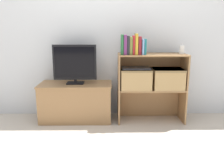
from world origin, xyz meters
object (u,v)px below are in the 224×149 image
object	(u,v)px
tv_stand	(76,102)
book_charcoal	(128,45)
book_mustard	(136,44)
laptop	(136,68)
book_plum	(125,45)
storage_basket_left	(136,78)
book_maroon	(140,46)
book_skyblue	(143,47)
storage_basket_right	(168,78)
book_forest	(122,45)
baby_monitor	(182,50)
tv	(75,63)
book_crimson	(134,45)
book_teal	(145,47)
book_olive	(131,46)

from	to	relation	value
tv_stand	book_charcoal	distance (m)	1.01
book_mustard	laptop	bearing A→B (deg)	80.22
laptop	book_plum	bearing A→B (deg)	-161.93
storage_basket_left	book_maroon	bearing A→B (deg)	-54.81
book_skyblue	tv_stand	bearing A→B (deg)	173.67
tv_stand	laptop	size ratio (longest dim) A/B	2.66
book_charcoal	laptop	distance (m)	0.31
book_mustard	storage_basket_right	distance (m)	0.60
book_skyblue	laptop	bearing A→B (deg)	146.14
book_forest	storage_basket_left	xyz separation A→B (m)	(0.18, 0.05, -0.43)
baby_monitor	storage_basket_left	world-z (taller)	baby_monitor
tv	book_plum	distance (m)	0.69
book_forest	book_crimson	distance (m)	0.14
storage_basket_left	laptop	size ratio (longest dim) A/B	1.10
book_forest	laptop	distance (m)	0.35
tv_stand	book_charcoal	size ratio (longest dim) A/B	4.18
book_teal	storage_basket_left	world-z (taller)	book_teal
book_forest	book_maroon	distance (m)	0.21
book_plum	book_crimson	size ratio (longest dim) A/B	1.04
storage_basket_right	tv_stand	bearing A→B (deg)	177.72
book_maroon	book_teal	xyz separation A→B (m)	(0.06, 0.00, -0.01)
tv	baby_monitor	size ratio (longest dim) A/B	4.20
book_plum	book_charcoal	distance (m)	0.04
tv_stand	book_crimson	world-z (taller)	book_crimson
tv_stand	book_plum	distance (m)	1.00
book_charcoal	book_teal	world-z (taller)	book_charcoal
tv_stand	tv	bearing A→B (deg)	-90.00
tv_stand	book_mustard	size ratio (longest dim) A/B	3.73
book_maroon	laptop	distance (m)	0.29
baby_monitor	book_skyblue	bearing A→B (deg)	-173.02
book_olive	laptop	distance (m)	0.30
tv	book_forest	distance (m)	0.66
laptop	storage_basket_left	bearing A→B (deg)	90.00
book_plum	book_olive	xyz separation A→B (m)	(0.07, 0.00, -0.01)
storage_basket_left	book_teal	bearing A→B (deg)	-25.57
book_teal	storage_basket_left	size ratio (longest dim) A/B	0.49
book_mustard	book_olive	bearing A→B (deg)	180.00
book_forest	book_mustard	bearing A→B (deg)	0.00
tv_stand	storage_basket_left	bearing A→B (deg)	-3.48
book_charcoal	book_maroon	bearing A→B (deg)	0.00
book_plum	laptop	xyz separation A→B (m)	(0.14, 0.05, -0.30)
book_crimson	storage_basket_right	bearing A→B (deg)	5.94
book_plum	book_crimson	xyz separation A→B (m)	(0.10, 0.00, -0.00)
book_plum	tv	bearing A→B (deg)	171.71
book_olive	book_charcoal	bearing A→B (deg)	180.00
book_skyblue	storage_basket_left	xyz separation A→B (m)	(-0.07, 0.05, -0.40)
tv_stand	storage_basket_right	world-z (taller)	storage_basket_right
storage_basket_right	book_skyblue	bearing A→B (deg)	-172.15
book_olive	book_teal	size ratio (longest dim) A/B	1.13
book_crimson	storage_basket_right	size ratio (longest dim) A/B	0.59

